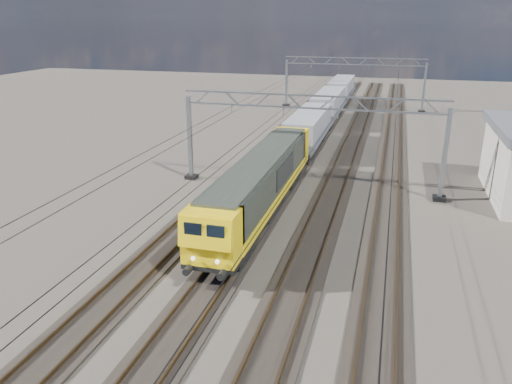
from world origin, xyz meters
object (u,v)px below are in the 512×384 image
(catenary_gantry_mid, at_px, (309,139))
(hopper_wagon_mid, at_px, (328,104))
(catenary_gantry_far, at_px, (353,81))
(hopper_wagon_third, at_px, (341,89))
(locomotive, at_px, (262,182))
(hopper_wagon_lead, at_px, (308,128))

(catenary_gantry_mid, xyz_separation_m, hopper_wagon_mid, (-2.00, 25.73, -1.67))
(catenary_gantry_far, relative_size, hopper_wagon_third, 1.53)
(catenary_gantry_far, relative_size, hopper_wagon_mid, 1.53)
(catenary_gantry_far, height_order, hopper_wagon_third, catenary_gantry_far)
(hopper_wagon_mid, distance_m, hopper_wagon_third, 14.20)
(locomotive, bearing_deg, catenary_gantry_mid, 72.02)
(locomotive, bearing_deg, hopper_wagon_mid, 90.00)
(hopper_wagon_third, bearing_deg, hopper_wagon_lead, -90.00)
(locomotive, height_order, hopper_wagon_mid, locomotive)
(catenary_gantry_mid, bearing_deg, hopper_wagon_third, 92.87)
(catenary_gantry_far, relative_size, locomotive, 0.94)
(hopper_wagon_mid, height_order, hopper_wagon_third, same)
(catenary_gantry_mid, height_order, locomotive, catenary_gantry_mid)
(hopper_wagon_lead, bearing_deg, catenary_gantry_far, 85.33)
(hopper_wagon_lead, bearing_deg, locomotive, -90.00)
(hopper_wagon_lead, relative_size, hopper_wagon_third, 1.00)
(hopper_wagon_lead, height_order, hopper_wagon_third, same)
(catenary_gantry_mid, xyz_separation_m, catenary_gantry_far, (0.00, 36.00, 0.00))
(catenary_gantry_far, distance_m, locomotive, 42.24)
(catenary_gantry_far, bearing_deg, hopper_wagon_mid, -101.02)
(hopper_wagon_third, bearing_deg, catenary_gantry_mid, -87.13)
(catenary_gantry_mid, height_order, catenary_gantry_far, same)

